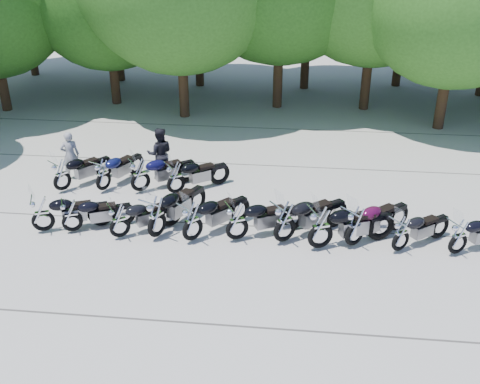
# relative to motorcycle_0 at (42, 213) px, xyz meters

# --- Properties ---
(ground) EXTENTS (90.00, 90.00, 0.00)m
(ground) POSITION_rel_motorcycle_0_xyz_m (5.54, -0.50, -0.63)
(ground) COLOR gray
(ground) RESTS_ON ground
(motorcycle_0) EXTENTS (2.33, 1.45, 1.26)m
(motorcycle_0) POSITION_rel_motorcycle_0_xyz_m (0.00, 0.00, 0.00)
(motorcycle_0) COLOR black
(motorcycle_0) RESTS_ON ground
(motorcycle_1) EXTENTS (2.12, 1.43, 1.16)m
(motorcycle_1) POSITION_rel_motorcycle_0_xyz_m (0.82, 0.09, -0.05)
(motorcycle_1) COLOR black
(motorcycle_1) RESTS_ON ground
(motorcycle_2) EXTENTS (2.09, 1.74, 1.19)m
(motorcycle_2) POSITION_rel_motorcycle_0_xyz_m (2.28, -0.09, -0.04)
(motorcycle_2) COLOR black
(motorcycle_2) RESTS_ON ground
(motorcycle_3) EXTENTS (1.83, 2.60, 1.43)m
(motorcycle_3) POSITION_rel_motorcycle_0_xyz_m (3.30, 0.05, 0.08)
(motorcycle_3) COLOR black
(motorcycle_3) RESTS_ON ground
(motorcycle_4) EXTENTS (2.14, 2.24, 1.34)m
(motorcycle_4) POSITION_rel_motorcycle_0_xyz_m (4.33, -0.05, 0.04)
(motorcycle_4) COLOR black
(motorcycle_4) RESTS_ON ground
(motorcycle_5) EXTENTS (2.38, 1.69, 1.31)m
(motorcycle_5) POSITION_rel_motorcycle_0_xyz_m (5.55, 0.12, 0.02)
(motorcycle_5) COLOR black
(motorcycle_5) RESTS_ON ground
(motorcycle_6) EXTENTS (2.45, 2.14, 1.42)m
(motorcycle_6) POSITION_rel_motorcycle_0_xyz_m (6.87, 0.15, 0.08)
(motorcycle_6) COLOR black
(motorcycle_6) RESTS_ON ground
(motorcycle_7) EXTENTS (2.64, 1.73, 1.44)m
(motorcycle_7) POSITION_rel_motorcycle_0_xyz_m (7.84, -0.09, 0.09)
(motorcycle_7) COLOR black
(motorcycle_7) RESTS_ON ground
(motorcycle_8) EXTENTS (2.29, 2.11, 1.35)m
(motorcycle_8) POSITION_rel_motorcycle_0_xyz_m (8.77, 0.17, 0.04)
(motorcycle_8) COLOR #3D0827
(motorcycle_8) RESTS_ON ground
(motorcycle_9) EXTENTS (2.04, 1.74, 1.17)m
(motorcycle_9) POSITION_rel_motorcycle_0_xyz_m (9.98, 0.02, -0.05)
(motorcycle_9) COLOR black
(motorcycle_9) RESTS_ON ground
(motorcycle_10) EXTENTS (2.15, 1.58, 1.19)m
(motorcycle_10) POSITION_rel_motorcycle_0_xyz_m (11.47, 0.03, -0.04)
(motorcycle_10) COLOR black
(motorcycle_10) RESTS_ON ground
(motorcycle_11) EXTENTS (1.89, 2.17, 1.25)m
(motorcycle_11) POSITION_rel_motorcycle_0_xyz_m (-0.50, 2.63, -0.00)
(motorcycle_11) COLOR black
(motorcycle_11) RESTS_ON ground
(motorcycle_12) EXTENTS (1.57, 2.29, 1.25)m
(motorcycle_12) POSITION_rel_motorcycle_0_xyz_m (0.84, 2.80, -0.00)
(motorcycle_12) COLOR #0E113D
(motorcycle_12) RESTS_ON ground
(motorcycle_13) EXTENTS (2.30, 1.96, 1.32)m
(motorcycle_13) POSITION_rel_motorcycle_0_xyz_m (2.07, 2.83, 0.03)
(motorcycle_13) COLOR black
(motorcycle_13) RESTS_ON ground
(motorcycle_14) EXTENTS (2.20, 1.86, 1.26)m
(motorcycle_14) POSITION_rel_motorcycle_0_xyz_m (3.25, 2.83, -0.00)
(motorcycle_14) COLOR black
(motorcycle_14) RESTS_ON ground
(rider_0) EXTENTS (0.73, 0.62, 1.70)m
(rider_0) POSITION_rel_motorcycle_0_xyz_m (-0.59, 3.71, 0.22)
(rider_0) COLOR gray
(rider_0) RESTS_ON ground
(rider_1) EXTENTS (1.03, 0.88, 1.84)m
(rider_1) POSITION_rel_motorcycle_0_xyz_m (2.48, 4.00, 0.29)
(rider_1) COLOR black
(rider_1) RESTS_ON ground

